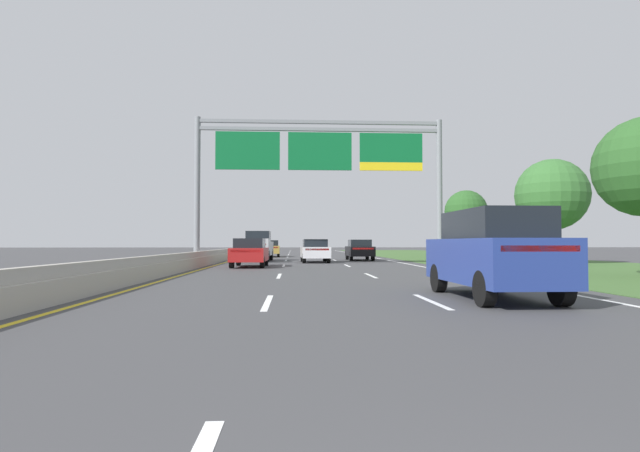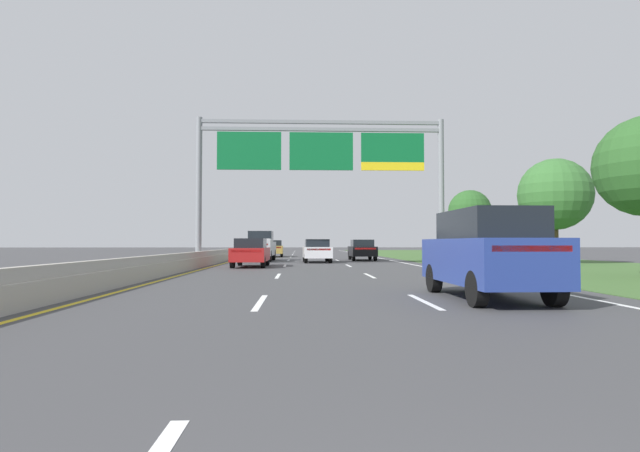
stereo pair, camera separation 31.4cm
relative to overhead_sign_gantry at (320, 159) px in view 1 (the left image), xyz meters
The scene contains 13 objects.
ground_plane 8.44m from the overhead_sign_gantry, 93.11° to the left, with size 220.00×220.00×0.00m, color #3D3D3F.
lane_striping 8.15m from the overhead_sign_gantry, 93.39° to the left, with size 11.96×106.00×0.01m.
grass_verge_right 16.04m from the overhead_sign_gantry, 22.05° to the left, with size 14.00×110.00×0.02m, color #3D602D.
median_barrier_concrete 10.70m from the overhead_sign_gantry, 141.30° to the left, with size 0.60×110.00×0.85m.
overhead_sign_gantry is the anchor object (origin of this frame).
pickup_truck_silver 9.51m from the overhead_sign_gantry, 122.30° to the left, with size 2.13×5.45×2.20m.
car_black_right_lane_sedan 10.46m from the overhead_sign_gantry, 66.96° to the left, with size 1.85×4.41×1.57m.
car_blue_right_lane_suv 19.45m from the overhead_sign_gantry, 80.17° to the right, with size 1.96×4.72×2.11m.
car_red_left_lane_sedan 7.19m from the overhead_sign_gantry, 151.00° to the right, with size 1.87×4.42×1.57m.
car_gold_left_lane_sedan 19.04m from the overhead_sign_gantry, 102.13° to the left, with size 1.93×4.44×1.57m.
car_white_centre_lane_sedan 6.92m from the overhead_sign_gantry, 91.75° to the left, with size 1.92×4.44×1.57m.
roadside_tree_mid 14.99m from the overhead_sign_gantry, ahead, with size 4.52×4.52×6.66m.
roadside_tree_far 21.42m from the overhead_sign_gantry, 47.39° to the left, with size 3.93×3.93×6.22m.
Camera 1 is at (-1.27, -0.83, 1.33)m, focal length 28.33 mm.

